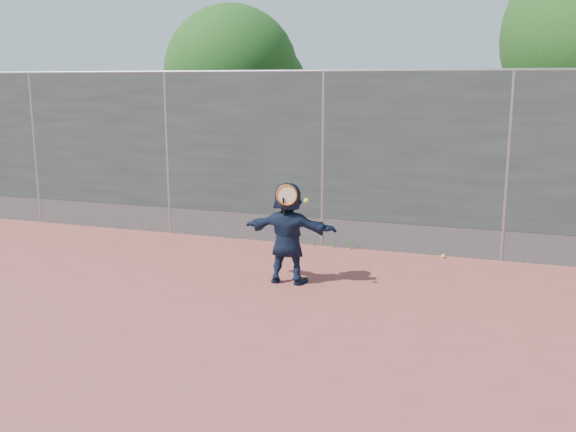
% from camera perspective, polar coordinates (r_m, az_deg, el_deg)
% --- Properties ---
extents(ground, '(80.00, 80.00, 0.00)m').
position_cam_1_polar(ground, '(8.14, -3.81, -8.47)').
color(ground, '#9E4C42').
rests_on(ground, ground).
extents(player, '(1.36, 0.46, 1.46)m').
position_cam_1_polar(player, '(9.07, -0.00, -1.50)').
color(player, '#15213A').
rests_on(player, ground).
extents(ball_ground, '(0.07, 0.07, 0.07)m').
position_cam_1_polar(ball_ground, '(10.79, 13.65, -3.48)').
color(ball_ground, '#C7DA30').
rests_on(ball_ground, ground).
extents(fence, '(20.00, 0.06, 3.03)m').
position_cam_1_polar(fence, '(11.01, 3.13, 5.36)').
color(fence, '#38423D').
rests_on(fence, ground).
extents(swing_action, '(0.49, 0.20, 0.51)m').
position_cam_1_polar(swing_action, '(8.74, 0.04, 1.72)').
color(swing_action, '#D05A13').
rests_on(swing_action, ground).
extents(tree_left, '(3.15, 3.00, 4.53)m').
position_cam_1_polar(tree_left, '(14.78, -4.41, 12.26)').
color(tree_left, '#382314').
rests_on(tree_left, ground).
extents(weed_clump, '(0.68, 0.07, 0.30)m').
position_cam_1_polar(weed_clump, '(11.09, 4.34, -2.23)').
color(weed_clump, '#387226').
rests_on(weed_clump, ground).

